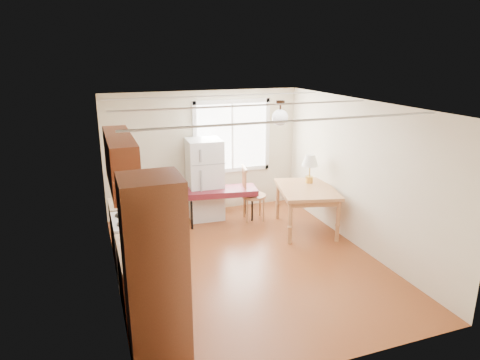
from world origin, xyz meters
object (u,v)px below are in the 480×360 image
refrigerator (205,179)px  chair (249,190)px  dining_table (307,193)px  bench (219,192)px

refrigerator → chair: (0.77, -0.44, -0.18)m
refrigerator → dining_table: size_ratio=1.05×
refrigerator → chair: bearing=-26.3°
refrigerator → bench: 0.43m
bench → chair: 0.58m
bench → chair: bearing=-2.5°
bench → dining_table: bearing=-25.2°
chair → refrigerator: bearing=160.5°
refrigerator → chair: size_ratio=1.47×
chair → bench: bearing=178.9°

